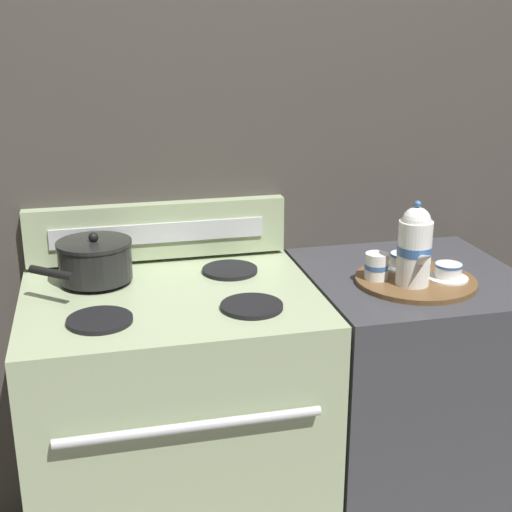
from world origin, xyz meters
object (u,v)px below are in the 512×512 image
(serving_tray, at_px, (415,281))
(teacup_left, at_px, (448,272))
(stove, at_px, (177,445))
(teacup_right, at_px, (403,261))
(creamer_jug, at_px, (377,266))
(teapot, at_px, (415,246))
(saucepan, at_px, (95,260))

(serving_tray, xyz_separation_m, teacup_left, (0.08, -0.03, 0.03))
(stove, distance_m, serving_tray, 0.84)
(stove, height_order, serving_tray, serving_tray)
(teacup_right, bearing_deg, stove, -178.20)
(creamer_jug, bearing_deg, stove, 175.55)
(stove, bearing_deg, teacup_right, 1.80)
(teapot, bearing_deg, stove, 170.59)
(serving_tray, distance_m, creamer_jug, 0.12)
(saucepan, distance_m, teacup_right, 0.89)
(serving_tray, bearing_deg, teacup_left, -17.44)
(serving_tray, relative_size, teacup_right, 2.98)
(serving_tray, distance_m, teapot, 0.13)
(teapot, xyz_separation_m, teacup_left, (0.11, 0.01, -0.09))
(stove, distance_m, creamer_jug, 0.78)
(saucepan, height_order, creamer_jug, saucepan)
(saucepan, relative_size, teacup_left, 2.52)
(teacup_right, height_order, creamer_jug, creamer_jug)
(stove, bearing_deg, teacup_left, -7.08)
(saucepan, height_order, teacup_left, saucepan)
(stove, height_order, teacup_right, teacup_right)
(teapot, distance_m, teacup_left, 0.14)
(teapot, bearing_deg, creamer_jug, 141.52)
(stove, height_order, teacup_left, teacup_left)
(teapot, relative_size, creamer_jug, 3.17)
(teacup_left, distance_m, creamer_jug, 0.20)
(stove, relative_size, creamer_jug, 12.77)
(saucepan, distance_m, teacup_left, 0.99)
(teapot, height_order, teacup_right, teapot)
(stove, relative_size, teapot, 4.03)
(stove, distance_m, teacup_right, 0.85)
(teapot, bearing_deg, teacup_right, 76.78)
(teacup_left, height_order, teacup_right, same)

